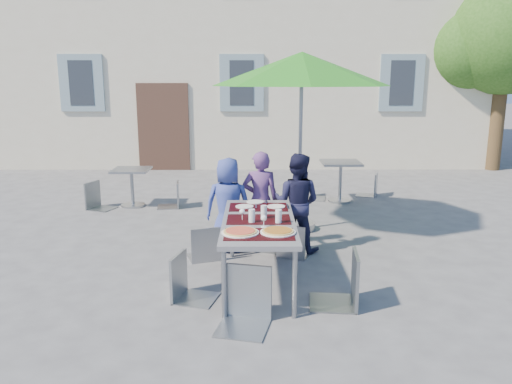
{
  "coord_description": "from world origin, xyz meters",
  "views": [
    {
      "loc": [
        0.32,
        -5.26,
        2.26
      ],
      "look_at": [
        0.34,
        0.98,
        0.86
      ],
      "focal_mm": 35.0,
      "sensor_mm": 36.0,
      "label": 1
    }
  ],
  "objects_px": {
    "pizza_near_left": "(240,232)",
    "cafe_table_1": "(340,174)",
    "chair_2": "(293,221)",
    "patio_umbrella": "(302,70)",
    "pizza_near_right": "(278,231)",
    "child_2": "(297,203)",
    "dining_table": "(259,224)",
    "bg_chair_r_1": "(372,171)",
    "chair_1": "(267,210)",
    "cafe_table_0": "(132,182)",
    "chair_3": "(186,250)",
    "bg_chair_l_1": "(309,169)",
    "child_1": "(260,200)",
    "chair_5": "(245,262)",
    "bg_chair_r_0": "(172,180)",
    "chair_4": "(346,247)",
    "bg_chair_l_0": "(96,179)",
    "chair_0": "(204,223)",
    "child_0": "(228,205)"
  },
  "relations": [
    {
      "from": "dining_table",
      "to": "cafe_table_0",
      "type": "distance_m",
      "value": 4.24
    },
    {
      "from": "pizza_near_right",
      "to": "child_2",
      "type": "xyz_separation_m",
      "value": [
        0.33,
        1.64,
        -0.1
      ]
    },
    {
      "from": "child_1",
      "to": "chair_1",
      "type": "height_order",
      "value": "child_1"
    },
    {
      "from": "child_0",
      "to": "chair_5",
      "type": "bearing_deg",
      "value": 102.98
    },
    {
      "from": "bg_chair_l_0",
      "to": "child_2",
      "type": "bearing_deg",
      "value": -33.58
    },
    {
      "from": "chair_3",
      "to": "bg_chair_l_1",
      "type": "bearing_deg",
      "value": 68.94
    },
    {
      "from": "chair_0",
      "to": "chair_5",
      "type": "distance_m",
      "value": 1.81
    },
    {
      "from": "pizza_near_left",
      "to": "child_1",
      "type": "relative_size",
      "value": 0.28
    },
    {
      "from": "child_0",
      "to": "bg_chair_l_0",
      "type": "height_order",
      "value": "child_0"
    },
    {
      "from": "chair_2",
      "to": "cafe_table_1",
      "type": "bearing_deg",
      "value": 69.8
    },
    {
      "from": "child_2",
      "to": "bg_chair_r_0",
      "type": "xyz_separation_m",
      "value": [
        -2.05,
        2.36,
        -0.16
      ]
    },
    {
      "from": "chair_5",
      "to": "dining_table",
      "type": "bearing_deg",
      "value": 82.25
    },
    {
      "from": "patio_umbrella",
      "to": "bg_chair_r_0",
      "type": "bearing_deg",
      "value": 147.18
    },
    {
      "from": "child_1",
      "to": "cafe_table_1",
      "type": "relative_size",
      "value": 1.74
    },
    {
      "from": "child_0",
      "to": "bg_chair_r_1",
      "type": "bearing_deg",
      "value": -123.59
    },
    {
      "from": "pizza_near_left",
      "to": "cafe_table_1",
      "type": "distance_m",
      "value": 4.77
    },
    {
      "from": "chair_2",
      "to": "cafe_table_0",
      "type": "height_order",
      "value": "chair_2"
    },
    {
      "from": "dining_table",
      "to": "cafe_table_1",
      "type": "relative_size",
      "value": 2.39
    },
    {
      "from": "child_1",
      "to": "chair_1",
      "type": "bearing_deg",
      "value": 123.14
    },
    {
      "from": "child_2",
      "to": "bg_chair_l_0",
      "type": "bearing_deg",
      "value": -12.04
    },
    {
      "from": "pizza_near_left",
      "to": "chair_2",
      "type": "height_order",
      "value": "chair_2"
    },
    {
      "from": "bg_chair_l_1",
      "to": "bg_chair_r_1",
      "type": "relative_size",
      "value": 1.13
    },
    {
      "from": "chair_2",
      "to": "bg_chair_r_0",
      "type": "xyz_separation_m",
      "value": [
        -1.99,
        2.65,
        0.01
      ]
    },
    {
      "from": "chair_1",
      "to": "chair_2",
      "type": "height_order",
      "value": "chair_1"
    },
    {
      "from": "pizza_near_left",
      "to": "chair_5",
      "type": "bearing_deg",
      "value": -82.86
    },
    {
      "from": "bg_chair_r_0",
      "to": "dining_table",
      "type": "bearing_deg",
      "value": -66.31
    },
    {
      "from": "pizza_near_left",
      "to": "cafe_table_1",
      "type": "bearing_deg",
      "value": 68.18
    },
    {
      "from": "pizza_near_right",
      "to": "chair_5",
      "type": "bearing_deg",
      "value": -124.41
    },
    {
      "from": "patio_umbrella",
      "to": "bg_chair_r_1",
      "type": "bearing_deg",
      "value": 54.46
    },
    {
      "from": "pizza_near_left",
      "to": "chair_1",
      "type": "distance_m",
      "value": 1.66
    },
    {
      "from": "dining_table",
      "to": "bg_chair_l_0",
      "type": "bearing_deg",
      "value": 130.32
    },
    {
      "from": "pizza_near_left",
      "to": "cafe_table_0",
      "type": "distance_m",
      "value": 4.6
    },
    {
      "from": "cafe_table_0",
      "to": "chair_2",
      "type": "bearing_deg",
      "value": -44.82
    },
    {
      "from": "pizza_near_left",
      "to": "chair_0",
      "type": "distance_m",
      "value": 1.38
    },
    {
      "from": "chair_2",
      "to": "patio_umbrella",
      "type": "bearing_deg",
      "value": 81.45
    },
    {
      "from": "child_0",
      "to": "chair_1",
      "type": "height_order",
      "value": "child_0"
    },
    {
      "from": "patio_umbrella",
      "to": "chair_1",
      "type": "bearing_deg",
      "value": -118.08
    },
    {
      "from": "child_2",
      "to": "chair_4",
      "type": "distance_m",
      "value": 1.74
    },
    {
      "from": "child_1",
      "to": "bg_chair_l_1",
      "type": "bearing_deg",
      "value": -105.78
    },
    {
      "from": "child_2",
      "to": "chair_4",
      "type": "relative_size",
      "value": 1.26
    },
    {
      "from": "pizza_near_left",
      "to": "bg_chair_r_0",
      "type": "distance_m",
      "value": 4.24
    },
    {
      "from": "chair_2",
      "to": "cafe_table_0",
      "type": "distance_m",
      "value": 3.86
    },
    {
      "from": "chair_4",
      "to": "cafe_table_1",
      "type": "distance_m",
      "value": 4.53
    },
    {
      "from": "pizza_near_left",
      "to": "cafe_table_1",
      "type": "relative_size",
      "value": 0.49
    },
    {
      "from": "dining_table",
      "to": "bg_chair_r_1",
      "type": "xyz_separation_m",
      "value": [
        2.29,
        4.4,
        -0.19
      ]
    },
    {
      "from": "pizza_near_right",
      "to": "dining_table",
      "type": "bearing_deg",
      "value": 110.75
    },
    {
      "from": "chair_0",
      "to": "chair_3",
      "type": "xyz_separation_m",
      "value": [
        -0.07,
        -1.16,
        0.04
      ]
    },
    {
      "from": "cafe_table_0",
      "to": "bg_chair_r_1",
      "type": "relative_size",
      "value": 0.8
    },
    {
      "from": "child_1",
      "to": "cafe_table_1",
      "type": "bearing_deg",
      "value": -117.42
    },
    {
      "from": "dining_table",
      "to": "chair_1",
      "type": "distance_m",
      "value": 1.12
    }
  ]
}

